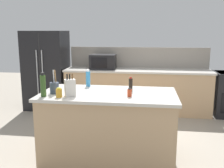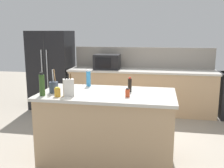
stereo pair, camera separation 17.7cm
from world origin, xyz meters
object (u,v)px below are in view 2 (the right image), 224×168
object	(u,v)px
dish_soap_bottle	(88,78)
honey_jar	(57,92)
olive_oil_bottle	(42,85)
knife_block	(68,87)
soy_sauce_bottle	(130,85)
spice_jar_paprika	(127,93)
utensil_crock	(54,87)
microwave	(107,62)
refrigerator	(52,70)

from	to	relation	value
dish_soap_bottle	honey_jar	size ratio (longest dim) A/B	2.06
dish_soap_bottle	olive_oil_bottle	bearing A→B (deg)	-121.65
knife_block	soy_sauce_bottle	world-z (taller)	knife_block
spice_jar_paprika	utensil_crock	bearing A→B (deg)	177.58
honey_jar	dish_soap_bottle	bearing A→B (deg)	72.76
olive_oil_bottle	utensil_crock	bearing A→B (deg)	66.10
microwave	dish_soap_bottle	distance (m)	1.83
microwave	honey_jar	bearing A→B (deg)	-92.88
spice_jar_paprika	honey_jar	xyz separation A→B (m)	(-0.87, -0.15, 0.00)
utensil_crock	spice_jar_paprika	distance (m)	1.00
microwave	soy_sauce_bottle	world-z (taller)	microwave
olive_oil_bottle	spice_jar_paprika	size ratio (longest dim) A/B	2.73
soy_sauce_bottle	dish_soap_bottle	distance (m)	0.70
microwave	olive_oil_bottle	size ratio (longest dim) A/B	1.78
microwave	olive_oil_bottle	distance (m)	2.53
spice_jar_paprika	honey_jar	distance (m)	0.89
knife_block	honey_jar	size ratio (longest dim) A/B	2.38
refrigerator	soy_sauce_bottle	size ratio (longest dim) A/B	8.77
honey_jar	refrigerator	bearing A→B (deg)	114.71
utensil_crock	spice_jar_paprika	bearing A→B (deg)	-2.42
honey_jar	utensil_crock	bearing A→B (deg)	124.01
knife_block	olive_oil_bottle	world-z (taller)	olive_oil_bottle
microwave	honey_jar	xyz separation A→B (m)	(-0.13, -2.52, -0.10)
utensil_crock	spice_jar_paprika	size ratio (longest dim) A/B	2.84
olive_oil_bottle	refrigerator	bearing A→B (deg)	110.85
utensil_crock	dish_soap_bottle	distance (m)	0.61
spice_jar_paprika	olive_oil_bottle	bearing A→B (deg)	-172.74
olive_oil_bottle	dish_soap_bottle	size ratio (longest dim) A/B	1.22
olive_oil_bottle	honey_jar	distance (m)	0.23
refrigerator	microwave	world-z (taller)	refrigerator
refrigerator	olive_oil_bottle	size ratio (longest dim) A/B	5.73
honey_jar	knife_block	bearing A→B (deg)	26.46
honey_jar	soy_sauce_bottle	bearing A→B (deg)	26.90
refrigerator	utensil_crock	distance (m)	2.61
refrigerator	dish_soap_bottle	xyz separation A→B (m)	(1.40, -1.88, 0.18)
utensil_crock	soy_sauce_bottle	distance (m)	1.03
refrigerator	utensil_crock	xyz separation A→B (m)	(1.06, -2.38, 0.14)
refrigerator	microwave	distance (m)	1.33
dish_soap_bottle	soy_sauce_bottle	bearing A→B (deg)	-21.23
microwave	utensil_crock	size ratio (longest dim) A/B	1.71
refrigerator	honey_jar	size ratio (longest dim) A/B	14.45
soy_sauce_bottle	spice_jar_paprika	size ratio (longest dim) A/B	1.78
spice_jar_paprika	knife_block	bearing A→B (deg)	-173.63
utensil_crock	honey_jar	world-z (taller)	utensil_crock
soy_sauce_bottle	olive_oil_bottle	size ratio (longest dim) A/B	0.65
olive_oil_bottle	spice_jar_paprika	xyz separation A→B (m)	(1.08, 0.14, -0.09)
refrigerator	spice_jar_paprika	world-z (taller)	refrigerator
refrigerator	honey_jar	bearing A→B (deg)	-65.29
olive_oil_bottle	spice_jar_paprika	distance (m)	1.09
microwave	soy_sauce_bottle	size ratio (longest dim) A/B	2.73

